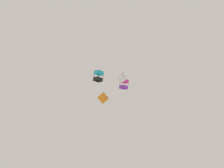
% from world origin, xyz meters
% --- Properties ---
extents(kite_box_mid_left, '(1.73, 1.71, 1.80)m').
position_xyz_m(kite_box_mid_left, '(-4.16, 3.12, 39.08)').
color(kite_box_mid_left, '#DB2D93').
extents(kite_diamond_far_centre, '(0.71, 1.50, 1.63)m').
position_xyz_m(kite_diamond_far_centre, '(0.72, 3.63, 38.09)').
color(kite_diamond_far_centre, white).
extents(kite_diamond_near_left, '(3.24, 3.22, 7.30)m').
position_xyz_m(kite_diamond_near_left, '(-0.75, 0.58, 35.71)').
color(kite_diamond_near_left, orange).
extents(kite_box_low_drifter, '(2.92, 2.76, 6.90)m').
position_xyz_m(kite_box_low_drifter, '(-0.31, -0.09, 39.07)').
color(kite_box_low_drifter, '#1EB2C6').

